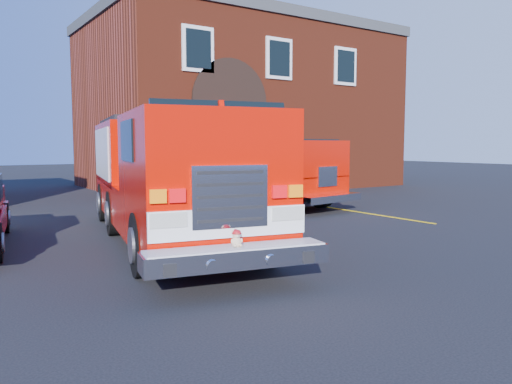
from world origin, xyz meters
TOP-DOWN VIEW (x-y plane):
  - ground at (0.00, 0.00)m, footprint 100.00×100.00m
  - parking_stripe_near at (6.50, 1.00)m, footprint 0.12×3.00m
  - parking_stripe_mid at (6.50, 4.00)m, footprint 0.12×3.00m
  - parking_stripe_far at (6.50, 7.00)m, footprint 0.12×3.00m
  - fire_station at (8.99, 13.98)m, footprint 15.20×10.20m
  - fire_engine at (-0.63, 1.60)m, footprint 4.49×9.83m
  - secondary_truck at (4.91, 6.54)m, footprint 3.44×8.04m

SIDE VIEW (x-z plane):
  - ground at x=0.00m, z-range 0.00..0.00m
  - parking_stripe_near at x=6.50m, z-range 0.00..0.01m
  - parking_stripe_mid at x=6.50m, z-range 0.00..0.01m
  - parking_stripe_far at x=6.50m, z-range 0.00..0.01m
  - secondary_truck at x=4.91m, z-range 0.11..2.64m
  - fire_engine at x=-0.63m, z-range 0.05..2.98m
  - fire_station at x=8.99m, z-range 0.03..8.48m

